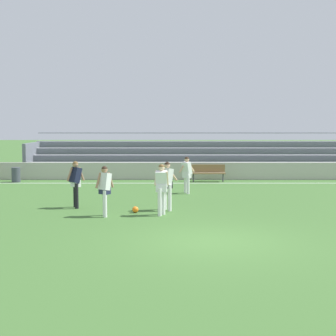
% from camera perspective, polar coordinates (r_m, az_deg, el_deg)
% --- Properties ---
extents(ground_plane, '(160.00, 160.00, 0.00)m').
position_cam_1_polar(ground_plane, '(13.21, 5.17, -8.33)').
color(ground_plane, '#3D662D').
extents(field_line_sideline, '(44.00, 0.12, 0.01)m').
position_cam_1_polar(field_line_sideline, '(25.70, 2.67, -1.74)').
color(field_line_sideline, white).
rests_on(field_line_sideline, ground).
extents(sideline_wall, '(48.00, 0.16, 0.94)m').
position_cam_1_polar(sideline_wall, '(27.31, 2.52, -0.34)').
color(sideline_wall, '#BCB7AD').
rests_on(sideline_wall, ground).
extents(bleacher_stand, '(25.78, 3.68, 2.50)m').
position_cam_1_polar(bleacher_stand, '(30.32, 8.89, 1.26)').
color(bleacher_stand, '#B2B2B7').
rests_on(bleacher_stand, ground).
extents(bench_far_left, '(1.80, 0.40, 0.90)m').
position_cam_1_polar(bench_far_left, '(26.40, 4.70, -0.38)').
color(bench_far_left, olive).
rests_on(bench_far_left, ground).
extents(trash_bin, '(0.45, 0.45, 0.77)m').
position_cam_1_polar(trash_bin, '(27.29, -16.88, -0.74)').
color(trash_bin, '#3D424C').
rests_on(trash_bin, ground).
extents(player_white_wide_left, '(0.62, 0.48, 1.67)m').
position_cam_1_polar(player_white_wide_left, '(16.56, -7.16, -2.11)').
color(player_white_wide_left, white).
rests_on(player_white_wide_left, ground).
extents(player_white_dropping_back, '(0.49, 0.43, 1.72)m').
position_cam_1_polar(player_white_dropping_back, '(16.62, -0.65, -1.93)').
color(player_white_dropping_back, white).
rests_on(player_white_dropping_back, ground).
extents(player_white_on_ball, '(0.76, 0.49, 1.72)m').
position_cam_1_polar(player_white_on_ball, '(17.58, 0.00, -1.54)').
color(player_white_on_ball, white).
rests_on(player_white_on_ball, ground).
extents(player_dark_trailing_run, '(0.64, 0.52, 1.71)m').
position_cam_1_polar(player_dark_trailing_run, '(18.39, -10.41, -1.36)').
color(player_dark_trailing_run, black).
rests_on(player_dark_trailing_run, ground).
extents(player_white_pressing_high, '(0.73, 0.50, 1.62)m').
position_cam_1_polar(player_white_pressing_high, '(21.86, 2.25, -0.43)').
color(player_white_pressing_high, white).
rests_on(player_white_pressing_high, ground).
extents(soccer_ball, '(0.22, 0.22, 0.22)m').
position_cam_1_polar(soccer_ball, '(17.26, -3.66, -4.76)').
color(soccer_ball, orange).
rests_on(soccer_ball, ground).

